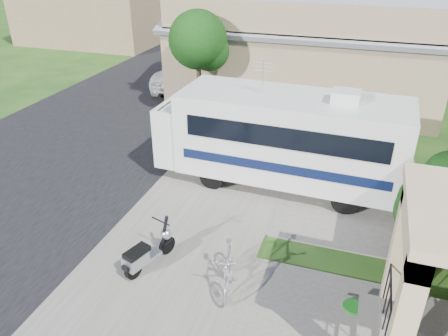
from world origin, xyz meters
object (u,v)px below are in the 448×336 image
(motorhome, at_px, (282,136))
(bicycle, at_px, (228,269))
(shrub, at_px, (446,204))
(pickup_truck, at_px, (187,72))
(garden_hose, at_px, (352,310))
(scooter, at_px, (147,253))
(van, at_px, (218,44))

(motorhome, height_order, bicycle, motorhome)
(shrub, xyz_separation_m, pickup_truck, (-11.30, 10.93, -0.68))
(bicycle, relative_size, garden_hose, 4.11)
(motorhome, xyz_separation_m, pickup_truck, (-6.85, 8.68, -0.89))
(scooter, height_order, garden_hose, scooter)
(shrub, height_order, van, shrub)
(van, xyz_separation_m, garden_hose, (10.11, -20.44, -0.71))
(pickup_truck, xyz_separation_m, van, (-0.61, 6.80, 0.04))
(scooter, relative_size, garden_hose, 3.74)
(bicycle, bearing_deg, scooter, 166.45)
(shrub, bearing_deg, garden_hose, -123.47)
(shrub, relative_size, garden_hose, 6.69)
(bicycle, relative_size, van, 0.31)
(bicycle, distance_m, van, 21.82)
(motorhome, distance_m, bicycle, 5.19)
(pickup_truck, height_order, van, van)
(motorhome, relative_size, garden_hose, 17.95)
(garden_hose, bearing_deg, pickup_truck, 124.88)
(bicycle, bearing_deg, shrub, 17.83)
(shrub, distance_m, scooter, 7.20)
(van, bearing_deg, shrub, -55.17)
(shrub, distance_m, pickup_truck, 15.74)
(motorhome, xyz_separation_m, shrub, (4.45, -2.25, -0.21))
(motorhome, distance_m, shrub, 5.00)
(van, bearing_deg, motorhome, -63.34)
(scooter, distance_m, bicycle, 2.01)
(motorhome, xyz_separation_m, scooter, (-2.10, -5.08, -1.19))
(scooter, relative_size, bicycle, 0.91)
(motorhome, distance_m, van, 17.20)
(garden_hose, bearing_deg, scooter, -178.64)
(van, bearing_deg, bicycle, -69.32)
(shrub, xyz_separation_m, van, (-11.91, 17.73, -0.64))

